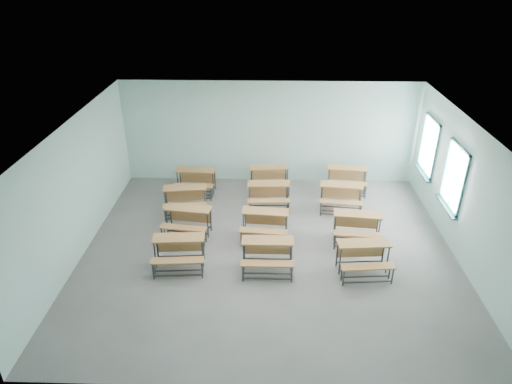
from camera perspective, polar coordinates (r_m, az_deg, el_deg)
room at (r=10.50m, az=2.13°, el=-0.08°), size 9.04×8.04×3.24m
desk_unit_r0c0 at (r=10.66m, az=-9.63°, el=-6.97°), size 1.24×0.88×0.74m
desk_unit_r0c1 at (r=10.42m, az=1.45°, el=-7.42°), size 1.18×0.79×0.74m
desk_unit_r0c2 at (r=10.61m, az=13.35°, el=-7.57°), size 1.24×0.89×0.74m
desk_unit_r1c0 at (r=11.78m, az=-8.57°, el=-3.22°), size 1.27×0.94×0.74m
desk_unit_r1c1 at (r=11.52m, az=1.12°, el=-3.65°), size 1.25×0.90×0.74m
desk_unit_r1c2 at (r=11.68m, az=12.54°, el=-3.92°), size 1.26×0.91×0.74m
desk_unit_r2c0 at (r=12.81m, az=-8.86°, el=-0.56°), size 1.27×0.94×0.74m
desk_unit_r2c1 at (r=12.89m, az=1.56°, el=-0.05°), size 1.21×0.84×0.74m
desk_unit_r2c2 at (r=13.02m, az=10.60°, el=-0.23°), size 1.26×0.92×0.74m
desk_unit_r3c0 at (r=13.82m, az=-7.57°, el=1.72°), size 1.23×0.87×0.74m
desk_unit_r3c1 at (r=13.89m, az=1.71°, el=2.10°), size 1.25×0.91×0.74m
desk_unit_r3c2 at (r=14.11m, az=11.32°, el=1.98°), size 1.26×0.91×0.74m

